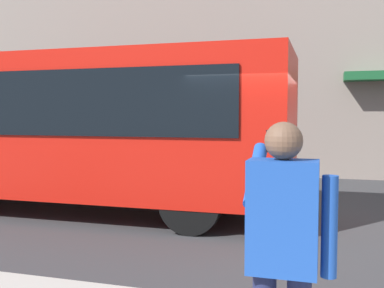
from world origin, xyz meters
TOP-DOWN VIEW (x-y plane):
  - ground_plane at (0.00, 0.00)m, footprint 60.00×60.00m
  - red_bus at (4.24, -0.23)m, footprint 9.05×2.54m
  - pedestrian_photographer at (-0.57, 4.96)m, footprint 0.53×0.52m

SIDE VIEW (x-z plane):
  - ground_plane at x=0.00m, z-range 0.00..0.00m
  - pedestrian_photographer at x=-0.57m, z-range 0.29..1.99m
  - red_bus at x=4.24m, z-range 0.14..3.22m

